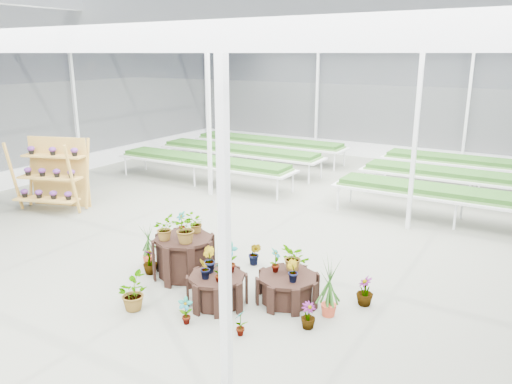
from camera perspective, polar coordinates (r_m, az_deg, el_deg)
The scene contains 10 objects.
ground_plane at distance 10.66m, azimuth -4.66°, elevation -7.63°, with size 24.00×24.00×0.00m, color gray.
greenhouse_shell at distance 10.00m, azimuth -4.94°, elevation 4.31°, with size 18.00×24.00×4.50m, color white, non-canonical shape.
steel_frame at distance 10.00m, azimuth -4.94°, elevation 4.31°, with size 18.00×24.00×4.50m, color silver, non-canonical shape.
nursery_benches at distance 16.64m, azimuth 9.77°, elevation 2.26°, with size 16.00×7.00×0.84m, color silver, non-canonical shape.
plinth_tall at distance 9.82m, azimuth -8.22°, elevation -7.34°, with size 1.17×1.17×0.80m, color black.
plinth_mid at distance 8.77m, azimuth -4.45°, elevation -11.07°, with size 1.01×1.01×0.53m, color black.
plinth_low at distance 8.86m, azimuth 3.63°, elevation -10.96°, with size 1.08×1.08×0.49m, color black.
shelf_rack at distance 14.72m, azimuth -22.39°, elevation 1.80°, with size 1.86×0.98×1.97m, color #B88B3B, non-canonical shape.
bird_table at distance 15.76m, azimuth -22.40°, elevation 1.84°, with size 0.36×0.36×1.53m, color tan, non-canonical shape.
nursery_plants at distance 9.28m, azimuth -4.41°, elevation -7.72°, with size 4.76×3.11×1.36m.
Camera 1 is at (5.73, -7.96, 4.20)m, focal length 35.00 mm.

